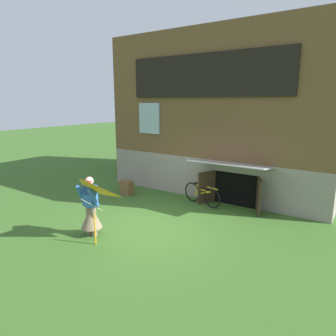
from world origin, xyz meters
name	(u,v)px	position (x,y,z in m)	size (l,w,h in m)	color
ground_plane	(149,228)	(0.00, 0.00, 0.00)	(60.00, 60.00, 0.00)	#386023
log_house	(234,113)	(0.00, 5.45, 2.80)	(7.94, 6.02, 5.60)	gray
person	(91,211)	(-0.89, -1.16, 0.63)	(0.60, 0.52, 1.50)	#7F6B51
kite	(80,197)	(-0.55, -1.74, 1.22)	(0.94, 1.02, 1.51)	orange
bicycle_yellow	(202,194)	(0.27, 2.44, 0.34)	(1.48, 0.42, 0.69)	black
wooden_crate	(127,188)	(-2.47, 1.91, 0.25)	(0.40, 0.34, 0.49)	brown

